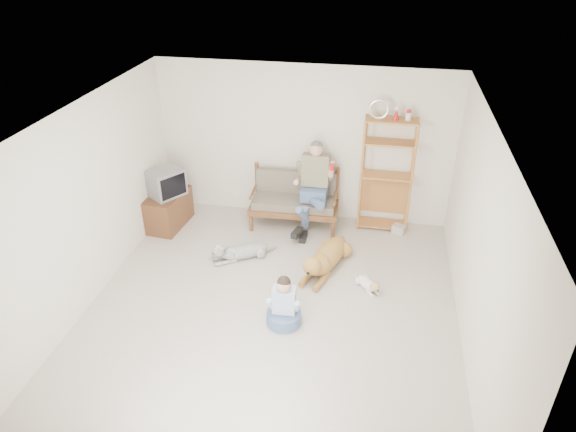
% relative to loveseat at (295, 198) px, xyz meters
% --- Properties ---
extents(floor, '(5.50, 5.50, 0.00)m').
position_rel_loveseat_xyz_m(floor, '(0.09, -2.39, -0.49)').
color(floor, beige).
rests_on(floor, ground).
extents(ceiling, '(5.50, 5.50, 0.00)m').
position_rel_loveseat_xyz_m(ceiling, '(0.09, -2.39, 2.21)').
color(ceiling, white).
rests_on(ceiling, ground).
extents(wall_back, '(5.00, 0.00, 5.00)m').
position_rel_loveseat_xyz_m(wall_back, '(0.09, 0.36, 0.86)').
color(wall_back, beige).
rests_on(wall_back, ground).
extents(wall_front, '(5.00, 0.00, 5.00)m').
position_rel_loveseat_xyz_m(wall_front, '(0.09, -5.14, 0.86)').
color(wall_front, beige).
rests_on(wall_front, ground).
extents(wall_left, '(0.00, 5.50, 5.50)m').
position_rel_loveseat_xyz_m(wall_left, '(-2.41, -2.39, 0.86)').
color(wall_left, beige).
rests_on(wall_left, ground).
extents(wall_right, '(0.00, 5.50, 5.50)m').
position_rel_loveseat_xyz_m(wall_right, '(2.59, -2.39, 0.86)').
color(wall_right, beige).
rests_on(wall_right, ground).
extents(loveseat, '(1.53, 0.76, 0.95)m').
position_rel_loveseat_xyz_m(loveseat, '(0.00, 0.00, 0.00)').
color(loveseat, brown).
rests_on(loveseat, ground).
extents(man, '(0.59, 0.85, 1.37)m').
position_rel_loveseat_xyz_m(man, '(0.32, -0.22, 0.23)').
color(man, '#4D608D').
rests_on(man, loveseat).
extents(etagere, '(0.87, 0.38, 2.26)m').
position_rel_loveseat_xyz_m(etagere, '(1.50, 0.16, 0.51)').
color(etagere, '#AD6E36').
rests_on(etagere, ground).
extents(book_stack, '(0.26, 0.23, 0.13)m').
position_rel_loveseat_xyz_m(book_stack, '(1.81, 0.00, -0.42)').
color(book_stack, beige).
rests_on(book_stack, ground).
extents(tv_stand, '(0.59, 0.95, 0.60)m').
position_rel_loveseat_xyz_m(tv_stand, '(-2.14, -0.47, -0.19)').
color(tv_stand, brown).
rests_on(tv_stand, ground).
extents(crt_tv, '(0.67, 0.70, 0.46)m').
position_rel_loveseat_xyz_m(crt_tv, '(-2.11, -0.48, 0.34)').
color(crt_tv, slate).
rests_on(crt_tv, tv_stand).
extents(wall_outlet, '(0.12, 0.02, 0.08)m').
position_rel_loveseat_xyz_m(wall_outlet, '(-1.16, 0.35, -0.19)').
color(wall_outlet, white).
rests_on(wall_outlet, ground).
extents(golden_retriever, '(0.69, 1.51, 0.47)m').
position_rel_loveseat_xyz_m(golden_retriever, '(0.69, -1.28, -0.29)').
color(golden_retriever, '#A8783A').
rests_on(golden_retriever, ground).
extents(shaggy_dog, '(0.95, 0.66, 0.33)m').
position_rel_loveseat_xyz_m(shaggy_dog, '(-0.67, -1.25, -0.35)').
color(shaggy_dog, silver).
rests_on(shaggy_dog, ground).
extents(terrier, '(0.41, 0.48, 0.22)m').
position_rel_loveseat_xyz_m(terrier, '(1.38, -1.67, -0.39)').
color(terrier, white).
rests_on(terrier, ground).
extents(child, '(0.47, 0.47, 0.74)m').
position_rel_loveseat_xyz_m(child, '(0.31, -2.57, -0.22)').
color(child, '#4D608D').
rests_on(child, ground).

